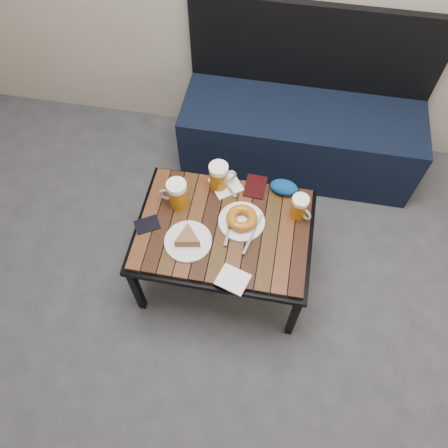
% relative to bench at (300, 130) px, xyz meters
% --- Properties ---
extents(ground, '(4.00, 4.00, 0.00)m').
position_rel_bench_xyz_m(ground, '(-0.21, -1.76, -0.27)').
color(ground, '#2D2D30').
rests_on(ground, ground).
extents(room_shell, '(4.00, 4.00, 4.00)m').
position_rel_bench_xyz_m(room_shell, '(-0.21, -1.26, 1.48)').
color(room_shell, gray).
rests_on(room_shell, ground).
extents(bench, '(1.40, 0.50, 0.95)m').
position_rel_bench_xyz_m(bench, '(0.00, 0.00, 0.00)').
color(bench, black).
rests_on(bench, ground).
extents(cafe_table, '(0.84, 0.62, 0.47)m').
position_rel_bench_xyz_m(cafe_table, '(-0.31, -0.89, 0.16)').
color(cafe_table, black).
rests_on(cafe_table, ground).
extents(beer_mug_left, '(0.14, 0.10, 0.15)m').
position_rel_bench_xyz_m(beer_mug_left, '(-0.55, -0.79, 0.28)').
color(beer_mug_left, '#A55B0D').
rests_on(beer_mug_left, cafe_table).
extents(beer_mug_centre, '(0.14, 0.12, 0.15)m').
position_rel_bench_xyz_m(beer_mug_centre, '(-0.38, -0.65, 0.27)').
color(beer_mug_centre, '#A55B0D').
rests_on(beer_mug_centre, cafe_table).
extents(beer_mug_right, '(0.12, 0.11, 0.13)m').
position_rel_bench_xyz_m(beer_mug_right, '(0.02, -0.75, 0.26)').
color(beer_mug_right, '#A55B0D').
rests_on(beer_mug_right, cafe_table).
extents(plate_pie, '(0.22, 0.22, 0.06)m').
position_rel_bench_xyz_m(plate_pie, '(-0.46, -1.00, 0.22)').
color(plate_pie, white).
rests_on(plate_pie, cafe_table).
extents(plate_bagel, '(0.22, 0.29, 0.06)m').
position_rel_bench_xyz_m(plate_bagel, '(-0.23, -0.85, 0.22)').
color(plate_bagel, white).
rests_on(plate_bagel, cafe_table).
extents(napkin_left, '(0.19, 0.19, 0.01)m').
position_rel_bench_xyz_m(napkin_left, '(-0.34, -0.64, 0.20)').
color(napkin_left, white).
rests_on(napkin_left, cafe_table).
extents(napkin_right, '(0.16, 0.15, 0.01)m').
position_rel_bench_xyz_m(napkin_right, '(-0.22, -1.15, 0.20)').
color(napkin_right, white).
rests_on(napkin_right, cafe_table).
extents(passport_navy, '(0.14, 0.13, 0.01)m').
position_rel_bench_xyz_m(passport_navy, '(-0.67, -0.94, 0.20)').
color(passport_navy, black).
rests_on(passport_navy, cafe_table).
extents(passport_burgundy, '(0.11, 0.14, 0.01)m').
position_rel_bench_xyz_m(passport_burgundy, '(-0.20, -0.63, 0.20)').
color(passport_burgundy, black).
rests_on(passport_burgundy, cafe_table).
extents(knit_pouch, '(0.15, 0.11, 0.06)m').
position_rel_bench_xyz_m(knit_pouch, '(-0.06, -0.63, 0.23)').
color(knit_pouch, '#040970').
rests_on(knit_pouch, cafe_table).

